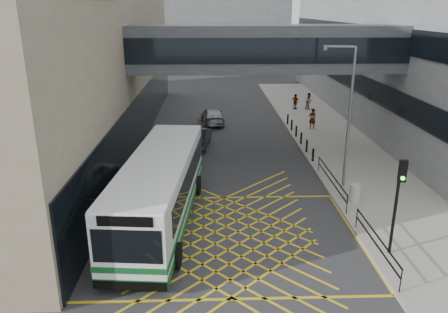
{
  "coord_description": "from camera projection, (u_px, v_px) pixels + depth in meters",
  "views": [
    {
      "loc": [
        -0.73,
        -17.82,
        10.03
      ],
      "look_at": [
        0.0,
        4.0,
        2.6
      ],
      "focal_mm": 35.0,
      "sensor_mm": 36.0,
      "label": 1
    }
  ],
  "objects": [
    {
      "name": "pedestrian_c",
      "position": [
        295.0,
        102.0,
        44.78
      ],
      "size": [
        0.98,
        0.96,
        1.57
      ],
      "primitive_type": "imported",
      "rotation": [
        0.0,
        0.0,
        2.38
      ],
      "color": "gray",
      "rests_on": "pavement"
    },
    {
      "name": "car_dark",
      "position": [
        198.0,
        137.0,
        33.2
      ],
      "size": [
        2.41,
        4.93,
        1.48
      ],
      "primitive_type": "imported",
      "rotation": [
        0.0,
        0.0,
        3.02
      ],
      "color": "black",
      "rests_on": "ground"
    },
    {
      "name": "skybridge",
      "position": [
        265.0,
        48.0,
        29.15
      ],
      "size": [
        20.0,
        4.1,
        3.0
      ],
      "color": "#42474C",
      "rests_on": "ground"
    },
    {
      "name": "car_silver",
      "position": [
        212.0,
        115.0,
        39.97
      ],
      "size": [
        2.4,
        4.84,
        1.45
      ],
      "primitive_type": "imported",
      "rotation": [
        0.0,
        0.0,
        3.24
      ],
      "color": "#92959A",
      "rests_on": "ground"
    },
    {
      "name": "kerb_railings",
      "position": [
        349.0,
        202.0,
        21.71
      ],
      "size": [
        0.05,
        12.54,
        1.0
      ],
      "color": "black",
      "rests_on": "pavement"
    },
    {
      "name": "pedestrian_b",
      "position": [
        309.0,
        101.0,
        44.66
      ],
      "size": [
        0.95,
        0.87,
        1.69
      ],
      "primitive_type": "imported",
      "rotation": [
        0.0,
        0.0,
        0.63
      ],
      "color": "gray",
      "rests_on": "pavement"
    },
    {
      "name": "pavement",
      "position": [
        333.0,
        141.0,
        34.57
      ],
      "size": [
        6.0,
        54.0,
        0.16
      ],
      "primitive_type": "cube",
      "color": "gray",
      "rests_on": "ground"
    },
    {
      "name": "building_far",
      "position": [
        201.0,
        15.0,
        73.93
      ],
      "size": [
        28.0,
        16.0,
        18.0
      ],
      "primitive_type": "cube",
      "color": "gray",
      "rests_on": "ground"
    },
    {
      "name": "car_white",
      "position": [
        153.0,
        174.0,
        25.78
      ],
      "size": [
        2.91,
        5.04,
        1.51
      ],
      "primitive_type": "imported",
      "rotation": [
        0.0,
        0.0,
        3.36
      ],
      "color": "silver",
      "rests_on": "ground"
    },
    {
      "name": "street_lamp",
      "position": [
        347.0,
        109.0,
        24.17
      ],
      "size": [
        1.82,
        0.54,
        8.0
      ],
      "rotation": [
        0.0,
        0.0,
        -0.18
      ],
      "color": "slate",
      "rests_on": "pavement"
    },
    {
      "name": "ground",
      "position": [
        227.0,
        238.0,
        20.12
      ],
      "size": [
        120.0,
        120.0,
        0.0
      ],
      "primitive_type": "plane",
      "color": "#333335"
    },
    {
      "name": "box_junction",
      "position": [
        227.0,
        238.0,
        20.12
      ],
      "size": [
        12.0,
        9.0,
        0.01
      ],
      "color": "gold",
      "rests_on": "ground"
    },
    {
      "name": "litter_bin",
      "position": [
        355.0,
        193.0,
        23.39
      ],
      "size": [
        0.55,
        0.55,
        0.96
      ],
      "primitive_type": "cylinder",
      "color": "#ADA89E",
      "rests_on": "pavement"
    },
    {
      "name": "bollards",
      "position": [
        299.0,
        135.0,
        34.31
      ],
      "size": [
        0.14,
        10.14,
        0.9
      ],
      "color": "black",
      "rests_on": "pavement"
    },
    {
      "name": "bus",
      "position": [
        161.0,
        187.0,
        21.14
      ],
      "size": [
        3.85,
        12.31,
        3.4
      ],
      "rotation": [
        0.0,
        0.0,
        -0.09
      ],
      "color": "white",
      "rests_on": "ground"
    },
    {
      "name": "pedestrian_a",
      "position": [
        312.0,
        119.0,
        37.51
      ],
      "size": [
        0.79,
        0.64,
        1.76
      ],
      "primitive_type": "imported",
      "rotation": [
        0.0,
        0.0,
        3.35
      ],
      "color": "gray",
      "rests_on": "pavement"
    },
    {
      "name": "traffic_light",
      "position": [
        398.0,
        194.0,
        17.59
      ],
      "size": [
        0.31,
        0.49,
        4.25
      ],
      "rotation": [
        0.0,
        0.0,
        -0.06
      ],
      "color": "black",
      "rests_on": "pavement"
    }
  ]
}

